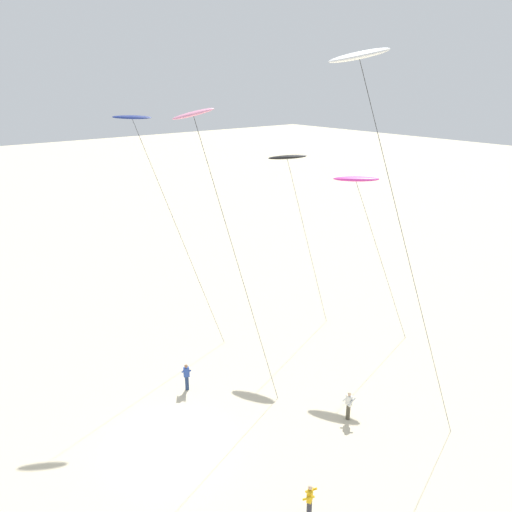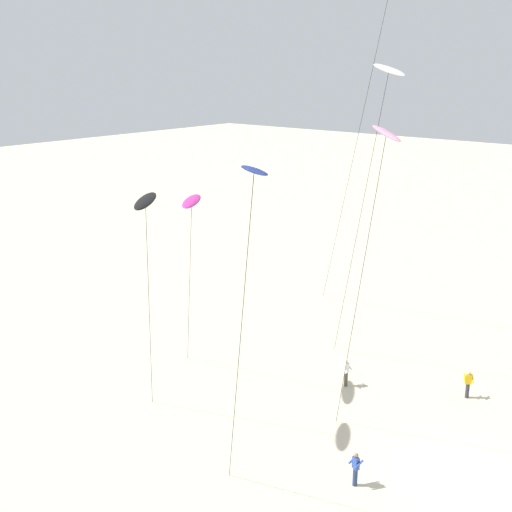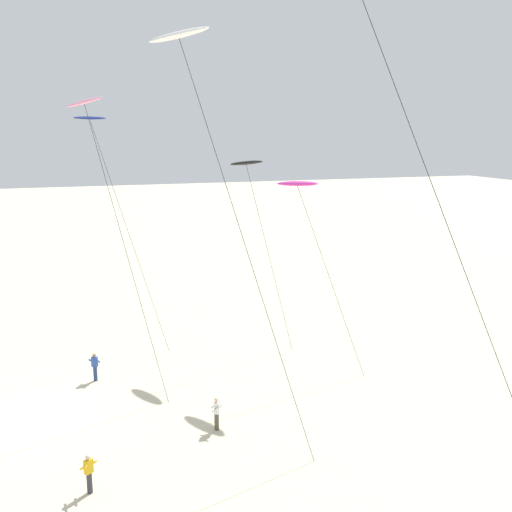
{
  "view_description": "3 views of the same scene",
  "coord_description": "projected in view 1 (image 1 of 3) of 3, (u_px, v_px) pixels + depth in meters",
  "views": [
    {
      "loc": [
        18.23,
        -9.3,
        17.19
      ],
      "look_at": [
        -2.24,
        7.33,
        7.76
      ],
      "focal_mm": 34.99,
      "sensor_mm": 36.0,
      "label": 1
    },
    {
      "loc": [
        -25.41,
        -8.86,
        18.31
      ],
      "look_at": [
        0.23,
        12.18,
        8.26
      ],
      "focal_mm": 44.59,
      "sensor_mm": 36.0,
      "label": 2
    },
    {
      "loc": [
        28.92,
        2.15,
        14.18
      ],
      "look_at": [
        0.14,
        11.84,
        7.6
      ],
      "focal_mm": 40.36,
      "sensor_mm": 36.0,
      "label": 3
    }
  ],
  "objects": [
    {
      "name": "kite_white",
      "position": [
        361.0,
        60.0,
        19.51
      ],
      "size": [
        4.6,
        6.15,
        18.46
      ],
      "color": "white",
      "rests_on": "ground"
    },
    {
      "name": "kite_navy",
      "position": [
        134.0,
        123.0,
        29.22
      ],
      "size": [
        3.94,
        5.18,
        15.2
      ],
      "color": "navy",
      "rests_on": "ground"
    },
    {
      "name": "kite_black",
      "position": [
        288.0,
        158.0,
        33.15
      ],
      "size": [
        3.28,
        3.61,
        12.5
      ],
      "color": "black",
      "rests_on": "ground"
    },
    {
      "name": "kite_flyer_middle",
      "position": [
        187.0,
        376.0,
        28.89
      ],
      "size": [
        0.68,
        0.69,
        1.67
      ],
      "color": "navy",
      "rests_on": "ground"
    },
    {
      "name": "kite_flyer_nearest",
      "position": [
        349.0,
        405.0,
        26.36
      ],
      "size": [
        0.59,
        0.56,
        1.67
      ],
      "color": "#4C4738",
      "rests_on": "ground"
    },
    {
      "name": "kite_pink",
      "position": [
        196.0,
        122.0,
        23.1
      ],
      "size": [
        3.19,
        4.31,
        15.99
      ],
      "color": "pink",
      "rests_on": "ground"
    },
    {
      "name": "kite_flyer_furthest",
      "position": [
        310.0,
        500.0,
        20.4
      ],
      "size": [
        0.7,
        0.71,
        1.67
      ],
      "color": "#33333D",
      "rests_on": "ground"
    },
    {
      "name": "ground_plane",
      "position": [
        170.0,
        447.0,
        24.64
      ],
      "size": [
        260.0,
        260.0,
        0.0
      ],
      "primitive_type": "plane",
      "color": "beige"
    },
    {
      "name": "kite_magenta",
      "position": [
        356.0,
        180.0,
        31.07
      ],
      "size": [
        4.01,
        4.5,
        11.5
      ],
      "color": "#D8339E",
      "rests_on": "ground"
    }
  ]
}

